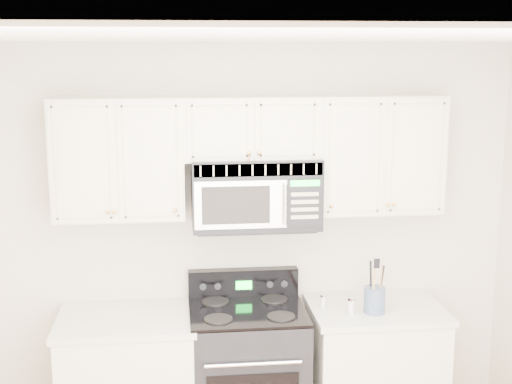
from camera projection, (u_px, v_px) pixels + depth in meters
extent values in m
cube|color=white|center=(293.00, 38.00, 2.79)|extent=(3.50, 3.50, 0.01)
cube|color=beige|center=(248.00, 240.00, 4.76)|extent=(3.50, 0.01, 2.60)
cube|color=silver|center=(126.00, 320.00, 4.44)|extent=(0.86, 0.65, 0.04)
cube|color=beige|center=(374.00, 375.00, 4.71)|extent=(0.82, 0.63, 0.88)
cube|color=silver|center=(376.00, 309.00, 4.62)|extent=(0.86, 0.65, 0.04)
cube|color=black|center=(248.00, 379.00, 4.61)|extent=(0.74, 0.63, 0.92)
cylinder|color=silver|center=(253.00, 364.00, 4.22)|extent=(0.58, 0.02, 0.02)
cube|color=black|center=(247.00, 311.00, 4.52)|extent=(0.74, 0.63, 0.02)
cube|color=black|center=(243.00, 283.00, 4.77)|extent=(0.74, 0.08, 0.19)
cube|color=#0EFF35|center=(244.00, 285.00, 4.72)|extent=(0.11, 0.00, 0.06)
cube|color=beige|center=(119.00, 158.00, 4.39)|extent=(0.80, 0.33, 0.75)
cube|color=beige|center=(378.00, 154.00, 4.57)|extent=(0.80, 0.33, 0.75)
cube|color=beige|center=(251.00, 127.00, 4.44)|extent=(0.84, 0.33, 0.39)
sphere|color=#E3A958|center=(115.00, 212.00, 4.26)|extent=(0.03, 0.03, 0.03)
sphere|color=#E3A958|center=(175.00, 210.00, 4.30)|extent=(0.03, 0.03, 0.03)
sphere|color=#E3A958|center=(331.00, 206.00, 4.41)|extent=(0.03, 0.03, 0.03)
sphere|color=#E3A958|center=(388.00, 205.00, 4.45)|extent=(0.03, 0.03, 0.03)
sphere|color=#E3A958|center=(249.00, 153.00, 4.28)|extent=(0.03, 0.03, 0.03)
sphere|color=#E3A958|center=(259.00, 153.00, 4.29)|extent=(0.03, 0.03, 0.03)
cylinder|color=red|center=(249.00, 163.00, 4.29)|extent=(0.01, 0.00, 0.12)
sphere|color=#E3A958|center=(249.00, 173.00, 4.31)|extent=(0.04, 0.04, 0.04)
cube|color=black|center=(255.00, 192.00, 4.49)|extent=(0.80, 0.40, 0.44)
cube|color=beige|center=(259.00, 170.00, 4.27)|extent=(0.78, 0.01, 0.08)
cube|color=silver|center=(241.00, 205.00, 4.29)|extent=(0.56, 0.01, 0.29)
cube|color=black|center=(236.00, 205.00, 4.28)|extent=(0.41, 0.01, 0.23)
cube|color=black|center=(305.00, 203.00, 4.33)|extent=(0.22, 0.01, 0.29)
cube|color=#0EFF35|center=(305.00, 183.00, 4.30)|extent=(0.18, 0.00, 0.04)
cylinder|color=silver|center=(285.00, 205.00, 4.28)|extent=(0.02, 0.02, 0.25)
cylinder|color=#485A79|center=(374.00, 300.00, 4.48)|extent=(0.13, 0.13, 0.17)
cylinder|color=#B58349|center=(381.00, 288.00, 4.47)|extent=(0.01, 0.01, 0.29)
cylinder|color=black|center=(371.00, 285.00, 4.49)|extent=(0.01, 0.01, 0.31)
cylinder|color=#B58349|center=(374.00, 286.00, 4.43)|extent=(0.01, 0.01, 0.33)
cylinder|color=black|center=(381.00, 288.00, 4.47)|extent=(0.01, 0.01, 0.29)
cylinder|color=silver|center=(323.00, 302.00, 4.58)|extent=(0.04, 0.04, 0.08)
cylinder|color=silver|center=(323.00, 296.00, 4.57)|extent=(0.04, 0.04, 0.01)
cylinder|color=silver|center=(351.00, 307.00, 4.46)|extent=(0.04, 0.04, 0.09)
cylinder|color=silver|center=(351.00, 299.00, 4.45)|extent=(0.05, 0.05, 0.02)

